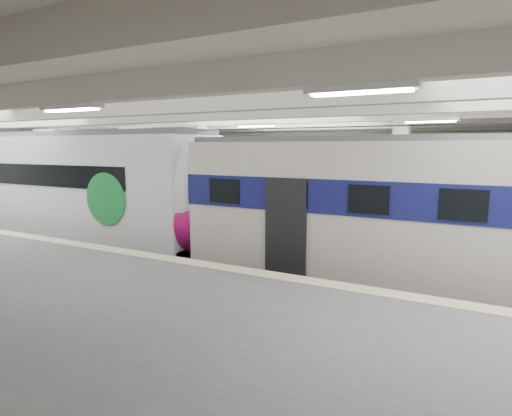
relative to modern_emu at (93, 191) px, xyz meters
The scene contains 4 objects.
station_hall 6.84m from the modern_emu, 14.85° to the right, with size 36.00×24.00×5.75m.
modern_emu is the anchor object (origin of this frame).
older_rer 12.66m from the modern_emu, ahead, with size 13.45×2.97×4.44m.
far_train 6.36m from the modern_emu, 59.92° to the left, with size 12.88×2.66×4.15m.
Camera 1 is at (7.65, -12.09, 4.14)m, focal length 30.00 mm.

